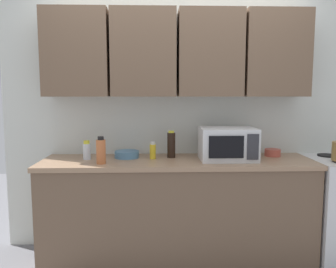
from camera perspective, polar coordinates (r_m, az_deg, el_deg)
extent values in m
cube|color=silver|center=(3.30, 1.25, 3.69)|extent=(3.24, 0.06, 2.60)
cube|color=brown|center=(3.20, -14.82, 12.77)|extent=(0.56, 0.33, 0.75)
cube|color=brown|center=(3.13, -4.04, 13.12)|extent=(0.56, 0.33, 0.75)
cube|color=brown|center=(3.16, 6.90, 13.02)|extent=(0.56, 0.33, 0.75)
cube|color=brown|center=(3.30, 17.24, 12.51)|extent=(0.56, 0.33, 0.75)
cube|color=brown|center=(3.15, 1.54, -12.66)|extent=(2.34, 0.60, 0.86)
cube|color=#9E7A5B|center=(3.03, 1.57, -4.62)|extent=(2.37, 0.63, 0.04)
cylinder|color=black|center=(3.51, 24.93, -3.23)|extent=(0.18, 0.18, 0.01)
cube|color=silver|center=(3.05, 9.83, -1.60)|extent=(0.48, 0.36, 0.28)
cube|color=black|center=(2.86, 9.64, -2.16)|extent=(0.29, 0.01, 0.18)
cube|color=#2D2D33|center=(2.91, 13.90, -2.10)|extent=(0.10, 0.01, 0.21)
cylinder|color=gold|center=(3.05, -2.54, -2.94)|extent=(0.05, 0.05, 0.13)
cylinder|color=silver|center=(3.04, -2.55, -1.52)|extent=(0.04, 0.04, 0.02)
cylinder|color=black|center=(3.10, 0.54, -1.86)|extent=(0.07, 0.07, 0.23)
cylinder|color=yellow|center=(3.08, 0.55, 0.37)|extent=(0.05, 0.05, 0.02)
cylinder|color=#BC6638|center=(2.88, -11.05, -2.92)|extent=(0.08, 0.08, 0.20)
cylinder|color=black|center=(2.87, -11.10, -0.68)|extent=(0.05, 0.05, 0.03)
cylinder|color=silver|center=(3.10, -13.31, -2.85)|extent=(0.07, 0.07, 0.14)
cylinder|color=yellow|center=(3.09, -13.35, -1.33)|extent=(0.05, 0.05, 0.03)
cylinder|color=teal|center=(3.13, -6.83, -3.36)|extent=(0.22, 0.22, 0.06)
cylinder|color=#B24C3D|center=(3.33, 16.95, -2.96)|extent=(0.14, 0.14, 0.07)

